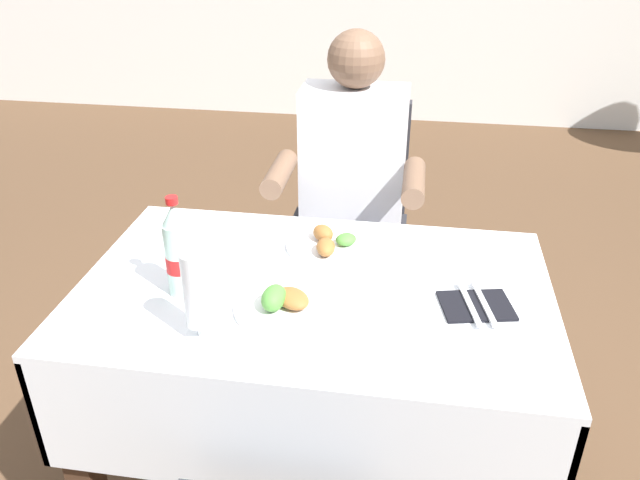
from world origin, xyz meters
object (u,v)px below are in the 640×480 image
object	(u,v)px
plate_near_camera	(284,304)
napkin_cutlery_set	(476,305)
plate_far_diner	(330,243)
seated_diner_far	(351,194)
main_dining_table	(314,340)
cola_bottle_primary	(178,252)
chair_far_diner_seat	(348,219)
beer_glass_left	(197,296)

from	to	relation	value
plate_near_camera	napkin_cutlery_set	world-z (taller)	plate_near_camera
plate_far_diner	seated_diner_far	bearing A→B (deg)	88.93
main_dining_table	plate_far_diner	bearing A→B (deg)	86.65
plate_far_diner	napkin_cutlery_set	bearing A→B (deg)	-30.55
plate_near_camera	seated_diner_far	bearing A→B (deg)	84.64
main_dining_table	cola_bottle_primary	distance (m)	0.44
chair_far_diner_seat	main_dining_table	bearing A→B (deg)	-90.00
beer_glass_left	main_dining_table	bearing A→B (deg)	48.43
cola_bottle_primary	napkin_cutlery_set	size ratio (longest dim) A/B	1.35
seated_diner_far	plate_near_camera	bearing A→B (deg)	-95.36
chair_far_diner_seat	plate_far_diner	size ratio (longest dim) A/B	3.98
cola_bottle_primary	plate_far_diner	bearing A→B (deg)	40.04
beer_glass_left	plate_far_diner	bearing A→B (deg)	62.74
main_dining_table	plate_near_camera	world-z (taller)	plate_near_camera
seated_diner_far	plate_far_diner	xyz separation A→B (m)	(-0.01, -0.46, 0.05)
plate_near_camera	napkin_cutlery_set	distance (m)	0.47
napkin_cutlery_set	chair_far_diner_seat	bearing A→B (deg)	116.78
cola_bottle_primary	napkin_cutlery_set	world-z (taller)	cola_bottle_primary
main_dining_table	plate_far_diner	world-z (taller)	plate_far_diner
plate_near_camera	cola_bottle_primary	distance (m)	0.29
napkin_cutlery_set	beer_glass_left	bearing A→B (deg)	-161.05
seated_diner_far	plate_near_camera	xyz separation A→B (m)	(-0.07, -0.78, 0.06)
seated_diner_far	napkin_cutlery_set	distance (m)	0.80
chair_far_diner_seat	beer_glass_left	distance (m)	1.09
main_dining_table	plate_near_camera	bearing A→B (deg)	-114.32
cola_bottle_primary	napkin_cutlery_set	distance (m)	0.74
chair_far_diner_seat	seated_diner_far	world-z (taller)	seated_diner_far
cola_bottle_primary	main_dining_table	bearing A→B (deg)	13.97
seated_diner_far	plate_near_camera	world-z (taller)	seated_diner_far
main_dining_table	seated_diner_far	distance (m)	0.68
main_dining_table	beer_glass_left	distance (m)	0.44
beer_glass_left	napkin_cutlery_set	world-z (taller)	beer_glass_left
plate_far_diner	chair_far_diner_seat	bearing A→B (deg)	91.18
chair_far_diner_seat	napkin_cutlery_set	distance (m)	0.92
main_dining_table	plate_far_diner	size ratio (longest dim) A/B	4.97
chair_far_diner_seat	plate_near_camera	world-z (taller)	chair_far_diner_seat
seated_diner_far	plate_far_diner	distance (m)	0.47
plate_near_camera	plate_far_diner	bearing A→B (deg)	78.51
plate_near_camera	napkin_cutlery_set	size ratio (longest dim) A/B	1.26
beer_glass_left	napkin_cutlery_set	xyz separation A→B (m)	(0.63, 0.21, -0.10)
plate_far_diner	beer_glass_left	bearing A→B (deg)	-117.26
seated_diner_far	cola_bottle_primary	distance (m)	0.84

